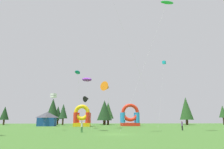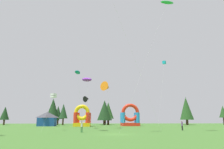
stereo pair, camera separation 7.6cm
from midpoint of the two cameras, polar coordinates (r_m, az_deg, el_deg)
The scene contains 21 objects.
ground_plane at distance 32.91m, azimuth 1.14°, elevation -16.01°, with size 120.00×120.00×0.00m, color #3D6B28.
kite_green_parafoil at distance 45.09m, azimuth 14.86°, elevation 18.49°, with size 11.53×4.20×25.40m.
kite_white_box at distance 44.14m, azimuth -15.65°, elevation -5.58°, with size 1.99×2.69×7.25m.
kite_purple_parafoil at distance 41.63m, azimuth -6.88°, elevation -1.39°, with size 2.99×4.11×10.54m.
kite_black_delta at distance 58.53m, azimuth -6.84°, elevation -6.62°, with size 2.43×2.45×8.54m.
kite_cyan_box at distance 60.38m, azimuth 14.10°, elevation 3.18°, with size 4.43×5.84×18.09m.
kite_orange_delta at distance 51.34m, azimuth -1.43°, elevation -3.44°, with size 3.30×3.31×11.15m.
kite_teal_parafoil at distance 50.63m, azimuth -9.35°, elevation 0.57°, with size 1.98×6.63×13.62m.
person_left_edge at distance 44.74m, azimuth 18.65°, elevation -12.90°, with size 0.43×0.43×1.81m.
person_midfield at distance 36.87m, azimuth -8.22°, elevation -13.71°, with size 0.35×0.35×1.86m.
inflatable_orange_dome at distance 65.59m, azimuth 4.98°, elevation -11.69°, with size 5.64×4.52×6.70m.
inflatable_yellow_castle at distance 62.00m, azimuth -8.11°, elevation -11.83°, with size 4.73×4.89×6.14m.
festival_tent at distance 66.76m, azimuth -17.31°, elevation -11.52°, with size 5.08×3.37×4.18m.
tree_row_0 at distance 83.83m, azimuth -27.22°, elevation -9.39°, with size 3.11×3.11×6.36m.
tree_row_1 at distance 78.31m, azimuth -15.82°, elevation -9.15°, with size 4.95×4.95×9.28m.
tree_row_2 at distance 78.68m, azimuth -14.49°, elevation -10.05°, with size 2.95×2.95×6.61m.
tree_row_3 at distance 75.61m, azimuth -13.12°, elevation -9.76°, with size 2.98×2.98×7.23m.
tree_row_4 at distance 75.43m, azimuth -2.00°, elevation -9.74°, with size 5.26×5.26×8.61m.
tree_row_5 at distance 76.15m, azimuth -1.01°, elevation -9.82°, with size 3.95×3.95×7.92m.
tree_row_6 at distance 79.56m, azimuth 19.65°, elevation -8.71°, with size 4.65×4.65×9.71m.
tree_row_7 at distance 85.26m, azimuth 28.10°, elevation -8.96°, with size 2.80×2.80×6.73m.
Camera 2 is at (-1.92, -32.76, 2.46)m, focal length 33.44 mm.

